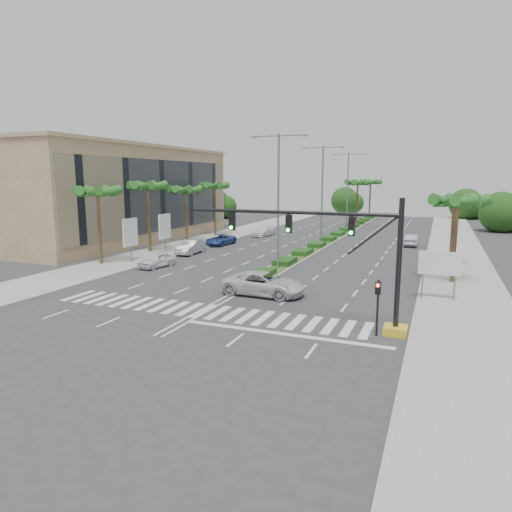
# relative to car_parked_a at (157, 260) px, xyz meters

# --- Properties ---
(ground) EXTENTS (160.00, 160.00, 0.00)m
(ground) POSITION_rel_car_parked_a_xyz_m (10.88, -11.00, -0.69)
(ground) COLOR #333335
(ground) RESTS_ON ground
(footpath_right) EXTENTS (6.00, 120.00, 0.15)m
(footpath_right) POSITION_rel_car_parked_a_xyz_m (26.08, 9.00, -0.61)
(footpath_right) COLOR gray
(footpath_right) RESTS_ON ground
(footpath_left) EXTENTS (6.00, 120.00, 0.15)m
(footpath_left) POSITION_rel_car_parked_a_xyz_m (-4.32, 9.00, -0.61)
(footpath_left) COLOR gray
(footpath_left) RESTS_ON ground
(median) EXTENTS (2.20, 75.00, 0.20)m
(median) POSITION_rel_car_parked_a_xyz_m (10.88, 34.00, -0.59)
(median) COLOR gray
(median) RESTS_ON ground
(median_grass) EXTENTS (1.80, 75.00, 0.04)m
(median_grass) POSITION_rel_car_parked_a_xyz_m (10.88, 34.00, -0.47)
(median_grass) COLOR #375C1F
(median_grass) RESTS_ON median
(building) EXTENTS (12.00, 36.00, 12.00)m
(building) POSITION_rel_car_parked_a_xyz_m (-15.12, 15.00, 5.31)
(building) COLOR tan
(building) RESTS_ON ground
(signal_gantry) EXTENTS (12.60, 1.20, 7.20)m
(signal_gantry) POSITION_rel_car_parked_a_xyz_m (20.15, -11.00, 2.77)
(signal_gantry) COLOR gold
(signal_gantry) RESTS_ON ground
(pedestrian_signal) EXTENTS (0.28, 0.36, 3.00)m
(pedestrian_signal) POSITION_rel_car_parked_a_xyz_m (21.48, -11.67, 1.35)
(pedestrian_signal) COLOR black
(pedestrian_signal) RESTS_ON ground
(direction_sign) EXTENTS (2.70, 0.11, 3.40)m
(direction_sign) POSITION_rel_car_parked_a_xyz_m (24.38, -3.01, 1.76)
(direction_sign) COLOR slate
(direction_sign) RESTS_ON ground
(billboard_near) EXTENTS (0.18, 2.10, 4.35)m
(billboard_near) POSITION_rel_car_parked_a_xyz_m (-3.62, 1.00, 2.27)
(billboard_near) COLOR slate
(billboard_near) RESTS_ON ground
(billboard_far) EXTENTS (0.18, 2.10, 4.35)m
(billboard_far) POSITION_rel_car_parked_a_xyz_m (-3.62, 7.00, 2.27)
(billboard_far) COLOR slate
(billboard_far) RESTS_ON ground
(palm_left_near) EXTENTS (4.57, 4.68, 7.55)m
(palm_left_near) POSITION_rel_car_parked_a_xyz_m (-5.62, -1.00, 6.00)
(palm_left_near) COLOR brown
(palm_left_near) RESTS_ON ground
(palm_left_mid) EXTENTS (4.57, 4.68, 7.95)m
(palm_left_mid) POSITION_rel_car_parked_a_xyz_m (-5.62, 7.00, 6.39)
(palm_left_mid) COLOR brown
(palm_left_mid) RESTS_ON ground
(palm_left_far) EXTENTS (4.57, 4.68, 7.35)m
(palm_left_far) POSITION_rel_car_parked_a_xyz_m (-5.62, 15.00, 5.81)
(palm_left_far) COLOR brown
(palm_left_far) RESTS_ON ground
(palm_left_end) EXTENTS (4.57, 4.68, 7.75)m
(palm_left_end) POSITION_rel_car_parked_a_xyz_m (-5.62, 23.00, 6.19)
(palm_left_end) COLOR brown
(palm_left_end) RESTS_ON ground
(palm_right_near) EXTENTS (4.57, 4.68, 7.05)m
(palm_right_near) POSITION_rel_car_parked_a_xyz_m (25.38, 3.00, 5.52)
(palm_right_near) COLOR brown
(palm_right_near) RESTS_ON ground
(palm_right_far) EXTENTS (4.57, 4.68, 6.75)m
(palm_right_far) POSITION_rel_car_parked_a_xyz_m (25.38, 11.00, 5.22)
(palm_right_far) COLOR brown
(palm_right_far) RESTS_ON ground
(palm_median_a) EXTENTS (4.57, 4.68, 8.05)m
(palm_median_a) POSITION_rel_car_parked_a_xyz_m (10.88, 44.00, 6.48)
(palm_median_a) COLOR brown
(palm_median_a) RESTS_ON ground
(palm_median_b) EXTENTS (4.57, 4.68, 8.05)m
(palm_median_b) POSITION_rel_car_parked_a_xyz_m (10.88, 59.00, 6.48)
(palm_median_b) COLOR brown
(palm_median_b) RESTS_ON ground
(streetlight_near) EXTENTS (5.10, 0.25, 12.00)m
(streetlight_near) POSITION_rel_car_parked_a_xyz_m (10.88, 3.00, 6.12)
(streetlight_near) COLOR slate
(streetlight_near) RESTS_ON ground
(streetlight_mid) EXTENTS (5.10, 0.25, 12.00)m
(streetlight_mid) POSITION_rel_car_parked_a_xyz_m (10.88, 19.00, 6.12)
(streetlight_mid) COLOR slate
(streetlight_mid) RESTS_ON ground
(streetlight_far) EXTENTS (5.10, 0.25, 12.00)m
(streetlight_far) POSITION_rel_car_parked_a_xyz_m (10.88, 35.00, 6.12)
(streetlight_far) COLOR slate
(streetlight_far) RESTS_ON ground
(car_parked_a) EXTENTS (2.16, 4.23, 1.38)m
(car_parked_a) POSITION_rel_car_parked_a_xyz_m (0.00, 0.00, 0.00)
(car_parked_a) COLOR white
(car_parked_a) RESTS_ON ground
(car_parked_b) EXTENTS (1.90, 4.72, 1.53)m
(car_parked_b) POSITION_rel_car_parked_a_xyz_m (-0.92, 7.86, 0.07)
(car_parked_b) COLOR #B0B1B5
(car_parked_b) RESTS_ON ground
(car_parked_c) EXTENTS (2.63, 4.96, 1.33)m
(car_parked_c) POSITION_rel_car_parked_a_xyz_m (-0.92, 15.14, -0.03)
(car_parked_c) COLOR #2E488E
(car_parked_c) RESTS_ON ground
(car_parked_d) EXTENTS (2.44, 4.84, 1.35)m
(car_parked_d) POSITION_rel_car_parked_a_xyz_m (0.82, 25.47, -0.02)
(car_parked_d) COLOR white
(car_parked_d) RESTS_ON ground
(car_crossing) EXTENTS (5.98, 2.93, 1.64)m
(car_crossing) POSITION_rel_car_parked_a_xyz_m (12.92, -5.88, 0.13)
(car_crossing) COLOR silver
(car_crossing) RESTS_ON ground
(car_right) EXTENTS (1.54, 4.37, 1.44)m
(car_right) POSITION_rel_car_parked_a_xyz_m (21.16, 23.34, 0.03)
(car_right) COLOR #A8A7AC
(car_right) RESTS_ON ground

